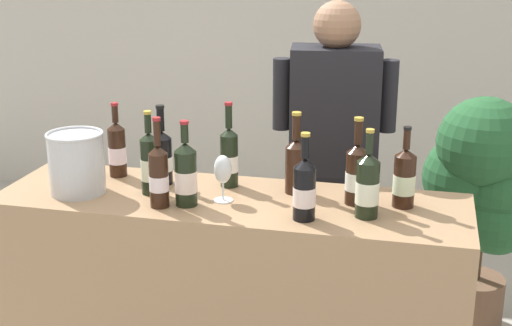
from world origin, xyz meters
TOP-DOWN VIEW (x-y plane):
  - wall_back at (0.00, 2.60)m, footprint 8.00×0.10m
  - counter at (0.00, 0.00)m, footprint 1.83×0.54m
  - wine_bottle_0 at (-0.23, -0.15)m, footprint 0.07×0.07m
  - wine_bottle_1 at (0.53, -0.07)m, footprint 0.09×0.09m
  - wine_bottle_2 at (-0.04, 0.14)m, footprint 0.07×0.07m
  - wine_bottle_3 at (-0.53, 0.15)m, footprint 0.07×0.07m
  - wine_bottle_4 at (0.47, 0.06)m, footprint 0.08×0.08m
  - wine_bottle_5 at (-0.14, -0.11)m, footprint 0.08×0.08m
  - wine_bottle_6 at (0.31, -0.15)m, footprint 0.08×0.08m
  - wine_bottle_7 at (0.23, 0.12)m, footprint 0.08×0.08m
  - wine_bottle_8 at (0.65, 0.07)m, footprint 0.08×0.08m
  - wine_bottle_9 at (-0.32, 0.10)m, footprint 0.08×0.08m
  - wine_bottle_10 at (-0.32, -0.02)m, footprint 0.07×0.07m
  - wine_glass at (-0.02, -0.03)m, footprint 0.08×0.08m
  - ice_bucket at (-0.60, -0.08)m, footprint 0.22×0.22m
  - person_server at (0.31, 0.61)m, footprint 0.55×0.29m
  - potted_shrub at (1.02, 0.99)m, footprint 0.58×0.51m

SIDE VIEW (x-z plane):
  - counter at x=0.00m, z-range 0.00..0.99m
  - potted_shrub at x=1.02m, z-range 0.18..1.41m
  - person_server at x=0.31m, z-range -0.01..1.69m
  - wine_bottle_8 at x=0.65m, z-range 0.95..1.26m
  - wine_bottle_9 at x=-0.32m, z-range 0.94..1.27m
  - wine_bottle_6 at x=0.31m, z-range 0.95..1.27m
  - wine_bottle_3 at x=-0.53m, z-range 0.95..1.27m
  - wine_bottle_1 at x=0.53m, z-range 0.95..1.27m
  - wine_glass at x=-0.02m, z-range 1.02..1.20m
  - wine_bottle_4 at x=0.47m, z-range 0.94..1.28m
  - wine_bottle_5 at x=-0.14m, z-range 0.95..1.28m
  - wine_bottle_7 at x=0.23m, z-range 0.95..1.28m
  - wine_bottle_0 at x=-0.23m, z-range 0.94..1.29m
  - wine_bottle_10 at x=-0.32m, z-range 0.95..1.28m
  - ice_bucket at x=-0.60m, z-range 0.99..1.24m
  - wine_bottle_2 at x=-0.04m, z-range 0.94..1.29m
  - wall_back at x=0.00m, z-range 0.00..2.80m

